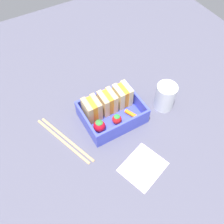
{
  "coord_description": "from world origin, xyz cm",
  "views": [
    {
      "loc": [
        -19.66,
        -34.03,
        56.82
      ],
      "look_at": [
        0.0,
        0.0,
        2.7
      ],
      "focal_mm": 40.0,
      "sensor_mm": 36.0,
      "label": 1
    }
  ],
  "objects_px": {
    "sandwich_left": "(92,109)",
    "folded_napkin": "(143,167)",
    "sandwich_center_left": "(108,102)",
    "drinking_glass": "(165,97)",
    "carrot_stick_far_left": "(133,115)",
    "sandwich_center": "(122,95)",
    "chopstick_pair": "(65,139)",
    "strawberry_left": "(116,119)",
    "strawberry_far_left": "(99,126)"
  },
  "relations": [
    {
      "from": "sandwich_left",
      "to": "folded_napkin",
      "type": "distance_m",
      "value": 0.2
    },
    {
      "from": "sandwich_center_left",
      "to": "folded_napkin",
      "type": "bearing_deg",
      "value": -92.4
    },
    {
      "from": "drinking_glass",
      "to": "sandwich_left",
      "type": "bearing_deg",
      "value": 163.0
    },
    {
      "from": "sandwich_left",
      "to": "carrot_stick_far_left",
      "type": "xyz_separation_m",
      "value": [
        0.09,
        -0.05,
        -0.03
      ]
    },
    {
      "from": "sandwich_center",
      "to": "drinking_glass",
      "type": "bearing_deg",
      "value": -30.55
    },
    {
      "from": "drinking_glass",
      "to": "folded_napkin",
      "type": "relative_size",
      "value": 0.79
    },
    {
      "from": "sandwich_center",
      "to": "drinking_glass",
      "type": "xyz_separation_m",
      "value": [
        0.1,
        -0.06,
        -0.0
      ]
    },
    {
      "from": "folded_napkin",
      "to": "sandwich_left",
      "type": "bearing_deg",
      "value": 101.75
    },
    {
      "from": "sandwich_center",
      "to": "sandwich_center_left",
      "type": "bearing_deg",
      "value": 180.0
    },
    {
      "from": "sandwich_center_left",
      "to": "sandwich_center",
      "type": "xyz_separation_m",
      "value": [
        0.05,
        0.0,
        0.0
      ]
    },
    {
      "from": "sandwich_left",
      "to": "folded_napkin",
      "type": "bearing_deg",
      "value": -78.25
    },
    {
      "from": "sandwich_center_left",
      "to": "chopstick_pair",
      "type": "bearing_deg",
      "value": -170.56
    },
    {
      "from": "sandwich_center",
      "to": "strawberry_left",
      "type": "bearing_deg",
      "value": -134.78
    },
    {
      "from": "sandwich_left",
      "to": "strawberry_left",
      "type": "bearing_deg",
      "value": -47.94
    },
    {
      "from": "strawberry_left",
      "to": "chopstick_pair",
      "type": "bearing_deg",
      "value": 169.46
    },
    {
      "from": "strawberry_far_left",
      "to": "drinking_glass",
      "type": "height_order",
      "value": "drinking_glass"
    },
    {
      "from": "strawberry_left",
      "to": "sandwich_center",
      "type": "bearing_deg",
      "value": 45.22
    },
    {
      "from": "carrot_stick_far_left",
      "to": "drinking_glass",
      "type": "relative_size",
      "value": 0.61
    },
    {
      "from": "sandwich_center_left",
      "to": "carrot_stick_far_left",
      "type": "distance_m",
      "value": 0.08
    },
    {
      "from": "sandwich_center_left",
      "to": "carrot_stick_far_left",
      "type": "xyz_separation_m",
      "value": [
        0.05,
        -0.05,
        -0.03
      ]
    },
    {
      "from": "sandwich_center_left",
      "to": "strawberry_left",
      "type": "height_order",
      "value": "sandwich_center_left"
    },
    {
      "from": "strawberry_left",
      "to": "drinking_glass",
      "type": "distance_m",
      "value": 0.15
    },
    {
      "from": "strawberry_left",
      "to": "chopstick_pair",
      "type": "height_order",
      "value": "strawberry_left"
    },
    {
      "from": "sandwich_left",
      "to": "strawberry_far_left",
      "type": "height_order",
      "value": "sandwich_left"
    },
    {
      "from": "carrot_stick_far_left",
      "to": "chopstick_pair",
      "type": "bearing_deg",
      "value": 170.69
    },
    {
      "from": "sandwich_left",
      "to": "sandwich_center",
      "type": "height_order",
      "value": "same"
    },
    {
      "from": "chopstick_pair",
      "to": "drinking_glass",
      "type": "xyz_separation_m",
      "value": [
        0.29,
        -0.04,
        0.04
      ]
    },
    {
      "from": "strawberry_far_left",
      "to": "folded_napkin",
      "type": "height_order",
      "value": "strawberry_far_left"
    },
    {
      "from": "sandwich_center_left",
      "to": "strawberry_left",
      "type": "distance_m",
      "value": 0.05
    },
    {
      "from": "folded_napkin",
      "to": "strawberry_far_left",
      "type": "bearing_deg",
      "value": 106.93
    },
    {
      "from": "carrot_stick_far_left",
      "to": "strawberry_left",
      "type": "bearing_deg",
      "value": 174.17
    },
    {
      "from": "sandwich_left",
      "to": "strawberry_left",
      "type": "distance_m",
      "value": 0.07
    },
    {
      "from": "strawberry_far_left",
      "to": "strawberry_left",
      "type": "relative_size",
      "value": 1.18
    },
    {
      "from": "sandwich_center_left",
      "to": "strawberry_far_left",
      "type": "height_order",
      "value": "sandwich_center_left"
    },
    {
      "from": "carrot_stick_far_left",
      "to": "sandwich_left",
      "type": "bearing_deg",
      "value": 149.96
    },
    {
      "from": "sandwich_center_left",
      "to": "strawberry_left",
      "type": "xyz_separation_m",
      "value": [
        -0.0,
        -0.05,
        -0.02
      ]
    },
    {
      "from": "sandwich_center_left",
      "to": "chopstick_pair",
      "type": "distance_m",
      "value": 0.15
    },
    {
      "from": "sandwich_center_left",
      "to": "folded_napkin",
      "type": "distance_m",
      "value": 0.19
    },
    {
      "from": "sandwich_center",
      "to": "strawberry_far_left",
      "type": "relative_size",
      "value": 1.66
    },
    {
      "from": "sandwich_left",
      "to": "sandwich_center",
      "type": "xyz_separation_m",
      "value": [
        0.09,
        0.0,
        0.0
      ]
    },
    {
      "from": "sandwich_center",
      "to": "folded_napkin",
      "type": "bearing_deg",
      "value": -106.27
    },
    {
      "from": "folded_napkin",
      "to": "drinking_glass",
      "type": "bearing_deg",
      "value": 39.49
    },
    {
      "from": "sandwich_left",
      "to": "chopstick_pair",
      "type": "bearing_deg",
      "value": -166.05
    },
    {
      "from": "carrot_stick_far_left",
      "to": "folded_napkin",
      "type": "relative_size",
      "value": 0.48
    },
    {
      "from": "sandwich_center",
      "to": "chopstick_pair",
      "type": "bearing_deg",
      "value": -172.88
    },
    {
      "from": "chopstick_pair",
      "to": "strawberry_far_left",
      "type": "bearing_deg",
      "value": -14.23
    },
    {
      "from": "folded_napkin",
      "to": "carrot_stick_far_left",
      "type": "bearing_deg",
      "value": 67.42
    },
    {
      "from": "sandwich_center_left",
      "to": "drinking_glass",
      "type": "distance_m",
      "value": 0.16
    },
    {
      "from": "strawberry_far_left",
      "to": "strawberry_left",
      "type": "xyz_separation_m",
      "value": [
        0.05,
        -0.0,
        -0.0
      ]
    },
    {
      "from": "sandwich_center",
      "to": "carrot_stick_far_left",
      "type": "distance_m",
      "value": 0.06
    }
  ]
}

